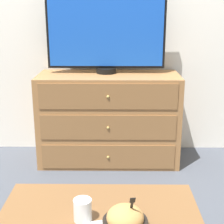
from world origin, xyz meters
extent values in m
plane|color=#474C56|center=(0.00, 0.00, 0.00)|extent=(12.00, 12.00, 0.00)
cube|color=white|center=(0.00, 0.03, 1.30)|extent=(12.00, 0.05, 2.60)
cube|color=#9E6B3D|center=(0.11, -0.27, 0.39)|extent=(1.21, 0.49, 0.78)
cube|color=brown|center=(0.11, -0.52, 0.13)|extent=(1.11, 0.01, 0.21)
sphere|color=tan|center=(0.11, -0.53, 0.13)|extent=(0.02, 0.02, 0.02)
cube|color=brown|center=(0.11, -0.52, 0.39)|extent=(1.11, 0.01, 0.21)
sphere|color=tan|center=(0.11, -0.53, 0.39)|extent=(0.02, 0.02, 0.02)
cube|color=brown|center=(0.11, -0.52, 0.65)|extent=(1.11, 0.01, 0.21)
sphere|color=tan|center=(0.11, -0.53, 0.65)|extent=(0.02, 0.02, 0.02)
cylinder|color=black|center=(0.09, -0.21, 0.81)|extent=(0.17, 0.17, 0.05)
cube|color=black|center=(0.09, -0.20, 1.15)|extent=(1.00, 0.04, 0.64)
cube|color=blue|center=(0.09, -0.22, 1.15)|extent=(0.96, 0.01, 0.60)
cube|color=brown|center=(0.10, -1.73, 0.38)|extent=(0.96, 0.55, 0.02)
cylinder|color=brown|center=(-0.35, -1.49, 0.18)|extent=(0.04, 0.04, 0.37)
cylinder|color=brown|center=(0.54, -1.49, 0.18)|extent=(0.04, 0.04, 0.37)
cylinder|color=black|center=(0.22, -1.85, 0.41)|extent=(0.20, 0.20, 0.04)
ellipsoid|color=tan|center=(0.22, -1.85, 0.44)|extent=(0.17, 0.17, 0.11)
cube|color=black|center=(0.24, -1.85, 0.48)|extent=(0.02, 0.08, 0.14)
cube|color=black|center=(0.25, -1.88, 0.55)|extent=(0.03, 0.02, 0.03)
cylinder|color=beige|center=(0.02, -1.79, 0.42)|extent=(0.08, 0.08, 0.07)
cylinder|color=white|center=(0.02, -1.79, 0.44)|extent=(0.08, 0.08, 0.11)
camera|label=1|loc=(0.17, -3.16, 1.33)|focal=55.00mm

